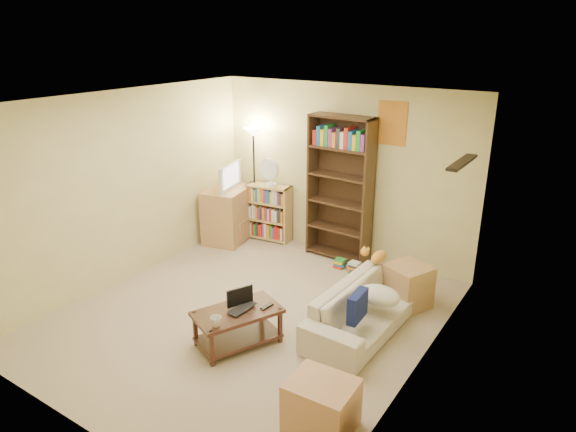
{
  "coord_description": "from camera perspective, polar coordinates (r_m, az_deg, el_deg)",
  "views": [
    {
      "loc": [
        3.3,
        -4.2,
        3.19
      ],
      "look_at": [
        0.08,
        0.7,
        1.05
      ],
      "focal_mm": 32.0,
      "sensor_mm": 36.0,
      "label": 1
    }
  ],
  "objects": [
    {
      "name": "book_stacks",
      "position": [
        7.18,
        7.6,
        -5.77
      ],
      "size": [
        0.67,
        0.22,
        0.2
      ],
      "color": "red",
      "rests_on": "ground"
    },
    {
      "name": "desk_fan",
      "position": [
        7.89,
        -2.05,
        4.93
      ],
      "size": [
        0.32,
        0.18,
        0.44
      ],
      "color": "white",
      "rests_on": "short_bookshelf"
    },
    {
      "name": "coffee_table",
      "position": [
        5.59,
        -5.61,
        -11.72
      ],
      "size": [
        0.83,
        1.03,
        0.4
      ],
      "rotation": [
        0.0,
        0.0,
        -0.43
      ],
      "color": "#422119",
      "rests_on": "ground"
    },
    {
      "name": "short_bookshelf",
      "position": [
        8.16,
        -2.1,
        0.4
      ],
      "size": [
        0.73,
        0.37,
        0.9
      ],
      "rotation": [
        0.0,
        0.0,
        0.12
      ],
      "color": "tan",
      "rests_on": "ground"
    },
    {
      "name": "cream_blanket",
      "position": [
        5.78,
        10.08,
        -8.67
      ],
      "size": [
        0.48,
        0.34,
        0.2
      ],
      "primitive_type": "ellipsoid",
      "color": "beige",
      "rests_on": "sofa"
    },
    {
      "name": "navy_pillow",
      "position": [
        5.44,
        7.73,
        -9.9
      ],
      "size": [
        0.12,
        0.35,
        0.31
      ],
      "primitive_type": "cube",
      "rotation": [
        0.0,
        0.0,
        1.64
      ],
      "color": "#131C53",
      "rests_on": "sofa"
    },
    {
      "name": "floor_lamp",
      "position": [
        8.05,
        -3.84,
        7.24
      ],
      "size": [
        0.3,
        0.3,
        1.78
      ],
      "color": "black",
      "rests_on": "ground"
    },
    {
      "name": "television",
      "position": [
        8.0,
        -6.88,
        4.4
      ],
      "size": [
        0.73,
        0.39,
        0.4
      ],
      "primitive_type": "imported",
      "rotation": [
        0.0,
        0.0,
        1.8
      ],
      "color": "black",
      "rests_on": "tv_stand"
    },
    {
      "name": "sofa",
      "position": [
        5.88,
        8.66,
        -10.1
      ],
      "size": [
        1.82,
        0.82,
        0.52
      ],
      "primitive_type": "imported",
      "rotation": [
        0.0,
        0.0,
        1.54
      ],
      "color": "beige",
      "rests_on": "ground"
    },
    {
      "name": "tall_bookshelf",
      "position": [
        7.34,
        5.79,
        3.41
      ],
      "size": [
        0.95,
        0.35,
        2.09
      ],
      "rotation": [
        0.0,
        0.0,
        -0.04
      ],
      "color": "#402D18",
      "rests_on": "ground"
    },
    {
      "name": "tv_stand",
      "position": [
        8.19,
        -6.7,
        0.17
      ],
      "size": [
        0.73,
        0.9,
        0.85
      ],
      "primitive_type": "cube",
      "rotation": [
        0.0,
        0.0,
        0.23
      ],
      "color": "tan",
      "rests_on": "ground"
    },
    {
      "name": "mug",
      "position": [
        5.26,
        -7.98,
        -11.53
      ],
      "size": [
        0.19,
        0.19,
        0.11
      ],
      "primitive_type": "imported",
      "rotation": [
        0.0,
        0.0,
        -0.39
      ],
      "color": "silver",
      "rests_on": "coffee_table"
    },
    {
      "name": "room",
      "position": [
        5.57,
        -4.57,
        3.62
      ],
      "size": [
        4.5,
        4.54,
        2.52
      ],
      "color": "#C1AD91",
      "rests_on": "ground"
    },
    {
      "name": "end_cabinet",
      "position": [
        4.58,
        3.73,
        -20.26
      ],
      "size": [
        0.56,
        0.47,
        0.46
      ],
      "primitive_type": "cube",
      "rotation": [
        0.0,
        0.0,
        0.03
      ],
      "color": "tan",
      "rests_on": "ground"
    },
    {
      "name": "tabby_cat",
      "position": [
        6.37,
        9.77,
        -4.4
      ],
      "size": [
        0.41,
        0.16,
        0.14
      ],
      "color": "orange",
      "rests_on": "sofa"
    },
    {
      "name": "side_table",
      "position": [
        6.43,
        13.13,
        -7.58
      ],
      "size": [
        0.61,
        0.61,
        0.53
      ],
      "primitive_type": "cube",
      "rotation": [
        0.0,
        0.0,
        -0.41
      ],
      "color": "#B17956",
      "rests_on": "ground"
    },
    {
      "name": "tv_remote",
      "position": [
        5.56,
        -2.37,
        -10.0
      ],
      "size": [
        0.07,
        0.17,
        0.02
      ],
      "primitive_type": "cube",
      "rotation": [
        0.0,
        0.0,
        -0.13
      ],
      "color": "black",
      "rests_on": "coffee_table"
    },
    {
      "name": "laptop_screen",
      "position": [
        5.54,
        -5.37,
        -8.86
      ],
      "size": [
        0.14,
        0.28,
        0.2
      ],
      "primitive_type": "cube",
      "rotation": [
        0.0,
        0.0,
        -0.43
      ],
      "color": "white",
      "rests_on": "laptop"
    },
    {
      "name": "laptop",
      "position": [
        5.49,
        -4.71,
        -10.4
      ],
      "size": [
        0.37,
        0.26,
        0.03
      ],
      "primitive_type": "imported",
      "rotation": [
        0.0,
        0.0,
        1.52
      ],
      "color": "black",
      "rests_on": "coffee_table"
    }
  ]
}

